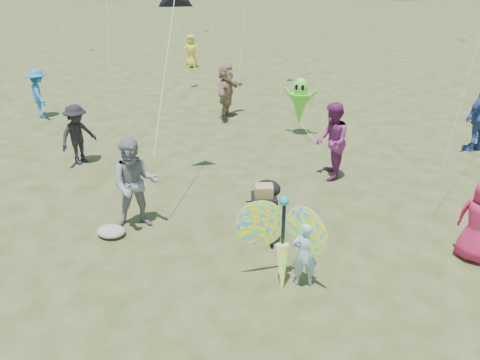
# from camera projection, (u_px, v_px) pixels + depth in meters

# --- Properties ---
(ground) EXTENTS (160.00, 160.00, 0.00)m
(ground) POSITION_uv_depth(u_px,v_px,m) (225.00, 275.00, 8.07)
(ground) COLOR #51592B
(ground) RESTS_ON ground
(child_girl) EXTENTS (0.51, 0.42, 1.21)m
(child_girl) POSITION_uv_depth(u_px,v_px,m) (305.00, 254.00, 7.60)
(child_girl) COLOR #97BBD5
(child_girl) RESTS_ON ground
(adult_man) EXTENTS (1.14, 1.06, 1.89)m
(adult_man) POSITION_uv_depth(u_px,v_px,m) (135.00, 184.00, 9.11)
(adult_man) COLOR gray
(adult_man) RESTS_ON ground
(grey_bag) EXTENTS (0.57, 0.47, 0.18)m
(grey_bag) POSITION_uv_depth(u_px,v_px,m) (111.00, 231.00, 9.16)
(grey_bag) COLOR gray
(grey_bag) RESTS_ON ground
(crowd_a) EXTENTS (0.91, 0.81, 1.57)m
(crowd_a) POSITION_uv_depth(u_px,v_px,m) (479.00, 221.00, 8.19)
(crowd_a) COLOR #B71D48
(crowd_a) RESTS_ON ground
(crowd_b) EXTENTS (0.87, 1.16, 1.59)m
(crowd_b) POSITION_uv_depth(u_px,v_px,m) (78.00, 135.00, 11.99)
(crowd_b) COLOR black
(crowd_b) RESTS_ON ground
(crowd_d) EXTENTS (0.67, 1.69, 1.78)m
(crowd_d) POSITION_uv_depth(u_px,v_px,m) (227.00, 91.00, 15.35)
(crowd_d) COLOR #95755B
(crowd_d) RESTS_ON ground
(crowd_e) EXTENTS (0.89, 1.04, 1.89)m
(crowd_e) POSITION_uv_depth(u_px,v_px,m) (332.00, 141.00, 11.15)
(crowd_e) COLOR #762766
(crowd_e) RESTS_ON ground
(crowd_g) EXTENTS (0.85, 0.69, 1.51)m
(crowd_g) POSITION_uv_depth(u_px,v_px,m) (191.00, 51.00, 22.13)
(crowd_g) COLOR yellow
(crowd_g) RESTS_ON ground
(crowd_i) EXTENTS (1.17, 1.14, 1.61)m
(crowd_i) POSITION_uv_depth(u_px,v_px,m) (39.00, 94.00, 15.40)
(crowd_i) COLOR #2070B0
(crowd_i) RESTS_ON ground
(jogging_stroller) EXTENTS (0.71, 1.13, 1.09)m
(jogging_stroller) POSITION_uv_depth(u_px,v_px,m) (265.00, 206.00, 9.02)
(jogging_stroller) COLOR black
(jogging_stroller) RESTS_ON ground
(butterfly_kite) EXTENTS (1.74, 0.75, 1.80)m
(butterfly_kite) POSITION_uv_depth(u_px,v_px,m) (283.00, 240.00, 7.57)
(butterfly_kite) COLOR orange
(butterfly_kite) RESTS_ON ground
(alien_kite) EXTENTS (1.12, 0.69, 1.74)m
(alien_kite) POSITION_uv_depth(u_px,v_px,m) (300.00, 104.00, 13.83)
(alien_kite) COLOR #60E636
(alien_kite) RESTS_ON ground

